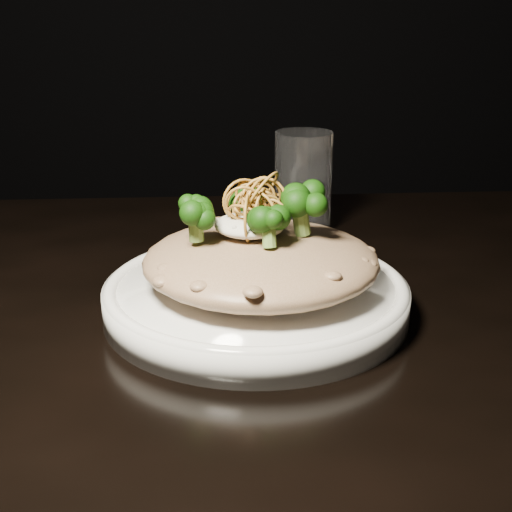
# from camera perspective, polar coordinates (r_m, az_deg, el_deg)

# --- Properties ---
(table) EXTENTS (1.10, 0.80, 0.75)m
(table) POSITION_cam_1_polar(r_m,az_deg,el_deg) (0.70, 8.02, -10.37)
(table) COLOR black
(table) RESTS_ON ground
(plate) EXTENTS (0.27, 0.27, 0.03)m
(plate) POSITION_cam_1_polar(r_m,az_deg,el_deg) (0.64, -0.00, -3.45)
(plate) COLOR white
(plate) RESTS_ON table
(risotto) EXTENTS (0.21, 0.21, 0.05)m
(risotto) POSITION_cam_1_polar(r_m,az_deg,el_deg) (0.63, 0.39, -0.36)
(risotto) COLOR brown
(risotto) RESTS_ON plate
(broccoli) EXTENTS (0.13, 0.13, 0.05)m
(broccoli) POSITION_cam_1_polar(r_m,az_deg,el_deg) (0.61, -0.57, 3.87)
(broccoli) COLOR black
(broccoli) RESTS_ON risotto
(cheese) EXTENTS (0.06, 0.06, 0.02)m
(cheese) POSITION_cam_1_polar(r_m,az_deg,el_deg) (0.62, -0.50, 2.50)
(cheese) COLOR silver
(cheese) RESTS_ON risotto
(shallots) EXTENTS (0.05, 0.05, 0.04)m
(shallots) POSITION_cam_1_polar(r_m,az_deg,el_deg) (0.61, 0.01, 4.85)
(shallots) COLOR brown
(shallots) RESTS_ON cheese
(drinking_glass) EXTENTS (0.09, 0.09, 0.12)m
(drinking_glass) POSITION_cam_1_polar(r_m,az_deg,el_deg) (0.86, 3.78, 5.90)
(drinking_glass) COLOR white
(drinking_glass) RESTS_ON table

